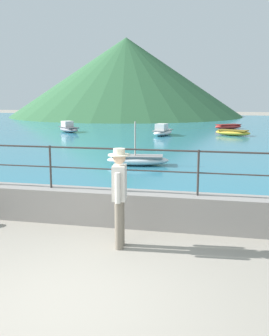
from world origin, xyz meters
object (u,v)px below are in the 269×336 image
object	(u,v)px
person_walking	(119,193)
boat_5	(138,160)
boat_3	(69,128)
boat_1	(163,131)
boat_4	(228,126)
boat_0	(233,132)

from	to	relation	value
person_walking	boat_5	bearing A→B (deg)	99.49
boat_5	boat_3	bearing A→B (deg)	122.04
person_walking	boat_1	bearing A→B (deg)	95.97
person_walking	boat_3	bearing A→B (deg)	113.97
boat_4	boat_5	xyz separation A→B (m)	(-3.56, -16.89, 0.00)
person_walking	boat_5	xyz separation A→B (m)	(-1.30, 7.79, -0.72)
boat_0	boat_4	size ratio (longest dim) A/B	1.03
boat_1	boat_3	bearing A→B (deg)	172.43
person_walking	boat_4	size ratio (longest dim) A/B	0.73
boat_0	boat_4	world-z (taller)	same
boat_1	boat_5	distance (m)	11.05
boat_1	boat_4	distance (m)	7.23
boat_1	boat_4	xyz separation A→B (m)	(4.23, 5.87, -0.07)
boat_0	boat_5	xyz separation A→B (m)	(-3.76, -11.90, 0.00)
person_walking	boat_0	world-z (taller)	person_walking
boat_4	boat_5	size ratio (longest dim) A/B	1.00
boat_3	boat_4	world-z (taller)	boat_3
person_walking	boat_0	size ratio (longest dim) A/B	0.71
boat_4	boat_5	world-z (taller)	boat_5
boat_3	boat_4	size ratio (longest dim) A/B	0.94
boat_3	boat_0	bearing A→B (deg)	-0.14
person_walking	boat_3	size ratio (longest dim) A/B	0.77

